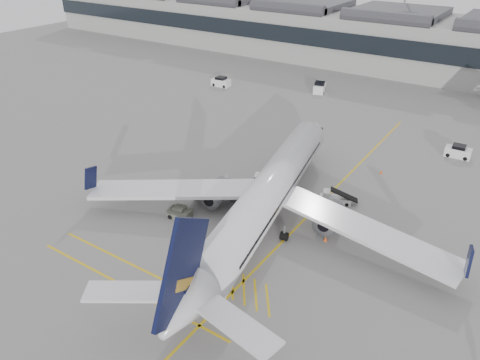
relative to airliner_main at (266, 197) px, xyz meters
The scene contains 17 objects.
ground 8.16m from the airliner_main, 158.52° to the right, with size 220.00×220.00×0.00m, color gray.
terminal 69.60m from the airliner_main, 95.71° to the left, with size 200.00×20.45×12.40m.
apron_markings 8.58m from the airliner_main, 67.09° to the left, with size 0.25×60.00×0.01m, color gold.
airliner_main is the anchor object (origin of this frame).
belt_loader 9.66m from the airliner_main, 62.41° to the left, with size 4.37×2.74×1.74m.
baggage_cart_a 8.09m from the airliner_main, 124.73° to the left, with size 2.07×1.90×1.77m.
baggage_cart_b 6.38m from the airliner_main, 110.91° to the left, with size 2.02×1.86×1.73m.
baggage_cart_c 6.27m from the airliner_main, 152.78° to the left, with size 2.35×2.18×1.99m.
baggage_cart_d 8.95m from the airliner_main, behind, with size 2.07×1.82×1.90m.
ramp_agent_a 6.43m from the airliner_main, 90.96° to the left, with size 0.67×0.44×1.83m, color orange.
ramp_agent_b 3.53m from the airliner_main, 150.71° to the left, with size 0.95×0.74×1.95m, color orange.
pushback_tug 9.62m from the airliner_main, 153.89° to the right, with size 2.65×1.92×1.35m.
safety_cone_nose 19.34m from the airliner_main, 70.40° to the left, with size 0.34×0.34×0.47m, color #F24C0A.
safety_cone_engine 7.32m from the airliner_main, ahead, with size 0.35×0.35×0.48m, color #F24C0A.
service_van_left 48.94m from the airliner_main, 131.21° to the left, with size 3.70×2.00×1.85m.
service_van_mid 46.50m from the airliner_main, 108.20° to the left, with size 2.88×4.16×1.94m.
service_van_right 31.71m from the airliner_main, 64.95° to the left, with size 3.39×1.81×1.70m.
Camera 1 is at (27.58, -33.08, 27.74)m, focal length 35.00 mm.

